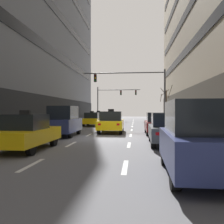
{
  "coord_description": "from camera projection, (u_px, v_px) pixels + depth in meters",
  "views": [
    {
      "loc": [
        1.83,
        -15.73,
        1.76
      ],
      "look_at": [
        -0.75,
        11.86,
        1.62
      ],
      "focal_mm": 39.63,
      "sensor_mm": 36.0,
      "label": 1
    }
  ],
  "objects": [
    {
      "name": "ground_plane",
      "position": [
        106.0,
        138.0,
        15.84
      ],
      "size": [
        120.0,
        120.0,
        0.0
      ],
      "primitive_type": "plane",
      "color": "slate"
    },
    {
      "name": "car_parked_0",
      "position": [
        198.0,
        139.0,
        6.62
      ],
      "size": [
        1.88,
        4.24,
        2.03
      ],
      "color": "black",
      "rests_on": "ground"
    },
    {
      "name": "car_driving_0",
      "position": [
        64.0,
        121.0,
        17.19
      ],
      "size": [
        1.92,
        4.37,
        2.09
      ],
      "color": "black",
      "rests_on": "ground"
    },
    {
      "name": "lane_stripe_l1_s3",
      "position": [
        71.0,
        144.0,
        12.99
      ],
      "size": [
        0.16,
        2.0,
        0.01
      ],
      "primitive_type": "cube",
      "color": "silver",
      "rests_on": "ground"
    },
    {
      "name": "lane_stripe_l2_s7",
      "position": [
        133.0,
        124.0,
        32.62
      ],
      "size": [
        0.16,
        2.0,
        0.01
      ],
      "primitive_type": "cube",
      "color": "silver",
      "rests_on": "ground"
    },
    {
      "name": "lane_stripe_l2_s2",
      "position": [
        125.0,
        167.0,
        7.73
      ],
      "size": [
        0.16,
        2.0,
        0.01
      ],
      "primitive_type": "cube",
      "color": "silver",
      "rests_on": "ground"
    },
    {
      "name": "lane_stripe_l1_s9",
      "position": [
        116.0,
        121.0,
        42.86
      ],
      "size": [
        0.16,
        2.0,
        0.01
      ],
      "primitive_type": "cube",
      "color": "silver",
      "rests_on": "ground"
    },
    {
      "name": "car_parked_2",
      "position": [
        158.0,
        124.0,
        18.36
      ],
      "size": [
        1.83,
        4.37,
        1.64
      ],
      "color": "black",
      "rests_on": "ground"
    },
    {
      "name": "car_parked_1",
      "position": [
        168.0,
        129.0,
        12.74
      ],
      "size": [
        1.95,
        4.46,
        1.66
      ],
      "color": "black",
      "rests_on": "ground"
    },
    {
      "name": "taxi_driving_2",
      "position": [
        111.0,
        122.0,
        19.79
      ],
      "size": [
        1.98,
        4.59,
        1.9
      ],
      "color": "black",
      "rests_on": "ground"
    },
    {
      "name": "traffic_signal_0",
      "position": [
        139.0,
        86.0,
        26.28
      ],
      "size": [
        8.81,
        0.35,
        6.02
      ],
      "color": "#4C4C51",
      "rests_on": "sidewalk_right"
    },
    {
      "name": "taxi_driving_4",
      "position": [
        26.0,
        132.0,
        11.05
      ],
      "size": [
        1.84,
        4.31,
        1.78
      ],
      "color": "black",
      "rests_on": "ground"
    },
    {
      "name": "lane_stripe_l1_s6",
      "position": [
        105.0,
        126.0,
        27.93
      ],
      "size": [
        0.16,
        2.0,
        0.01
      ],
      "primitive_type": "cube",
      "color": "silver",
      "rests_on": "ground"
    },
    {
      "name": "lane_stripe_l1_s2",
      "position": [
        31.0,
        165.0,
        8.01
      ],
      "size": [
        0.16,
        2.0,
        0.01
      ],
      "primitive_type": "cube",
      "color": "silver",
      "rests_on": "ground"
    },
    {
      "name": "sidewalk_right",
      "position": [
        209.0,
        138.0,
        15.24
      ],
      "size": [
        3.66,
        80.0,
        0.14
      ],
      "primitive_type": "cube",
      "color": "gray",
      "rests_on": "ground"
    },
    {
      "name": "lane_stripe_l2_s4",
      "position": [
        131.0,
        135.0,
        17.69
      ],
      "size": [
        0.16,
        2.0,
        0.01
      ],
      "primitive_type": "cube",
      "color": "silver",
      "rests_on": "ground"
    },
    {
      "name": "street_tree_0",
      "position": [
        166.0,
        105.0,
        33.66
      ],
      "size": [
        1.65,
        1.63,
        5.11
      ],
      "color": "#4C3823",
      "rests_on": "sidewalk_right"
    },
    {
      "name": "lane_stripe_l2_s10",
      "position": [
        133.0,
        120.0,
        47.56
      ],
      "size": [
        0.16,
        2.0,
        0.01
      ],
      "primitive_type": "cube",
      "color": "silver",
      "rests_on": "ground"
    },
    {
      "name": "lane_stripe_l2_s8",
      "position": [
        133.0,
        122.0,
        37.6
      ],
      "size": [
        0.16,
        2.0,
        0.01
      ],
      "primitive_type": "cube",
      "color": "silver",
      "rests_on": "ground"
    },
    {
      "name": "lane_stripe_l1_s7",
      "position": [
        110.0,
        124.0,
        32.91
      ],
      "size": [
        0.16,
        2.0,
        0.01
      ],
      "primitive_type": "cube",
      "color": "silver",
      "rests_on": "ground"
    },
    {
      "name": "taxi_driving_1",
      "position": [
        99.0,
        118.0,
        33.86
      ],
      "size": [
        1.85,
        4.28,
        1.77
      ],
      "color": "black",
      "rests_on": "ground"
    },
    {
      "name": "lane_stripe_l1_s8",
      "position": [
        113.0,
        122.0,
        37.88
      ],
      "size": [
        0.16,
        2.0,
        0.01
      ],
      "primitive_type": "cube",
      "color": "silver",
      "rests_on": "ground"
    },
    {
      "name": "lane_stripe_l2_s9",
      "position": [
        133.0,
        121.0,
        42.58
      ],
      "size": [
        0.16,
        2.0,
        0.01
      ],
      "primitive_type": "cube",
      "color": "silver",
      "rests_on": "ground"
    },
    {
      "name": "lane_stripe_l1_s5",
      "position": [
        99.0,
        130.0,
        22.95
      ],
      "size": [
        0.16,
        2.0,
        0.01
      ],
      "primitive_type": "cube",
      "color": "silver",
      "rests_on": "ground"
    },
    {
      "name": "lane_stripe_l2_s6",
      "position": [
        132.0,
        126.0,
        27.64
      ],
      "size": [
        0.16,
        2.0,
        0.01
      ],
      "primitive_type": "cube",
      "color": "silver",
      "rests_on": "ground"
    },
    {
      "name": "pedestrian_0",
      "position": [
        173.0,
        117.0,
        24.18
      ],
      "size": [
        0.39,
        0.41,
        1.67
      ],
      "color": "brown",
      "rests_on": "sidewalk_right"
    },
    {
      "name": "lane_stripe_l1_s10",
      "position": [
        118.0,
        120.0,
        47.84
      ],
      "size": [
        0.16,
        2.0,
        0.01
      ],
      "primitive_type": "cube",
      "color": "silver",
      "rests_on": "ground"
    },
    {
      "name": "pedestrian_1",
      "position": [
        168.0,
        116.0,
        28.2
      ],
      "size": [
        0.34,
        0.47,
        1.73
      ],
      "color": "brown",
      "rests_on": "sidewalk_right"
    },
    {
      "name": "traffic_signal_1",
      "position": [
        113.0,
        97.0,
        44.88
      ],
      "size": [
        7.8,
        0.35,
        5.99
      ],
      "color": "#4C4C51",
      "rests_on": "sidewalk_left"
    },
    {
      "name": "sidewalk_left",
      "position": [
        11.0,
        136.0,
        16.43
      ],
      "size": [
        3.66,
        80.0,
        0.14
      ],
      "primitive_type": "cube",
      "color": "gray",
      "rests_on": "ground"
    },
    {
      "name": "lane_stripe_l2_s5",
      "position": [
        132.0,
        130.0,
        22.67
      ],
      "size": [
        0.16,
        2.0,
        0.01
      ],
      "primitive_type": "cube",
      "color": "silver",
      "rests_on": "ground"
    },
    {
      "name": "taxi_driving_3",
      "position": [
        92.0,
        119.0,
        28.66
      ],
      "size": [
        1.78,
        4.17,
        1.73
      ],
      "color": "black",
      "rests_on": "ground"
    },
    {
      "name": "lane_stripe_l1_s4",
      "position": [
        89.0,
        135.0,
        17.97
      ],
      "size": [
        0.16,
        2.0,
        0.01
      ],
      "primitive_type": "cube",
      "color": "silver",
      "rests_on": "ground"
    },
    {
      "name": "lane_stripe_l2_s3",
      "position": [
        129.0,
        145.0,
        12.71
      ],
      "size": [
        0.16,
        2.0,
        0.01
      ],
      "primitive_type": "cube",
      "color": "silver",
      "rests_on": "ground"
    }
  ]
}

